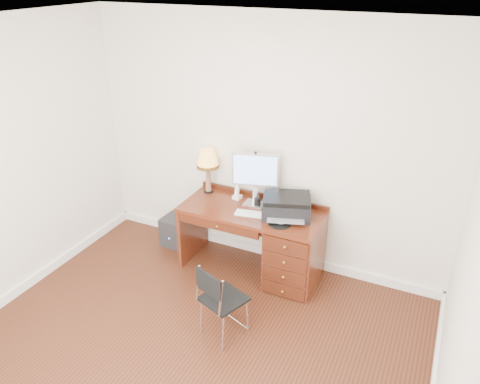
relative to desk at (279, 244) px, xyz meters
The scene contains 12 objects.
ground 1.50m from the desk, 102.93° to the right, with size 4.00×4.00×0.00m, color #34160B.
room_shell 0.91m from the desk, 112.63° to the right, with size 4.00×4.00×4.00m.
desk is the anchor object (origin of this frame).
monitor 0.79m from the desk, 156.67° to the left, with size 0.49×0.22×0.57m.
keyboard 0.43m from the desk, 159.17° to the right, with size 0.43×0.12×0.02m, color white.
mouse_pad 0.39m from the desk, 71.86° to the right, with size 0.23×0.23×0.05m.
printer 0.45m from the desk, 48.76° to the left, with size 0.58×0.51×0.21m.
leg_lamp 1.19m from the desk, 169.06° to the left, with size 0.25×0.25×0.51m.
phone 0.71m from the desk, 163.73° to the left, with size 0.10×0.10×0.18m.
pen_cup 0.50m from the desk, 161.11° to the left, with size 0.07×0.07×0.09m, color black.
chair 1.09m from the desk, 97.05° to the right, with size 0.45×0.46×0.74m.
equipment_box 1.37m from the desk, behind, with size 0.31×0.31×0.36m, color black.
Camera 1 is at (1.73, -2.56, 3.08)m, focal length 35.00 mm.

